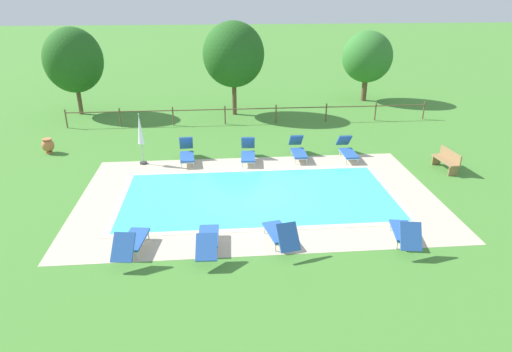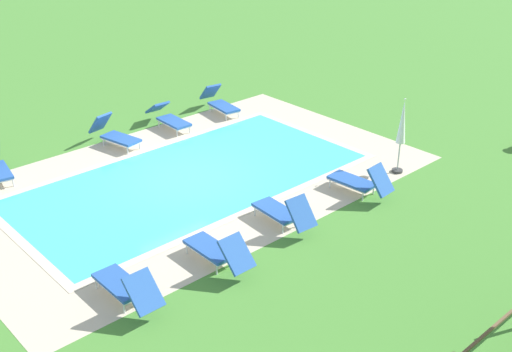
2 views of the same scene
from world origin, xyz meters
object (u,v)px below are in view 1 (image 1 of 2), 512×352
patio_umbrella_closed_row_west (140,132)px  wooden_bench_lawn_side (447,160)px  sun_lounger_south_far (248,153)px  tree_far_west (234,55)px  sun_lounger_south_mid (405,233)px  terracotta_urn_near_fence (48,145)px  sun_lounger_south_end (208,240)px  tree_west_mid (73,60)px  sun_lounger_north_far (298,150)px  tree_centre (367,57)px  sun_lounger_south_near_corner (187,153)px  sun_lounger_north_end (131,242)px  sun_lounger_north_near_steps (347,150)px  sun_lounger_north_mid (281,234)px

patio_umbrella_closed_row_west → wooden_bench_lawn_side: bearing=-8.2°
sun_lounger_south_far → tree_far_west: 8.62m
sun_lounger_south_mid → terracotta_urn_near_fence: 16.37m
wooden_bench_lawn_side → sun_lounger_south_mid: bearing=-125.9°
sun_lounger_south_end → tree_west_mid: bearing=115.9°
sun_lounger_south_mid → terracotta_urn_near_fence: (-13.45, 9.34, -0.02)m
sun_lounger_north_far → patio_umbrella_closed_row_west: size_ratio=0.84×
sun_lounger_south_far → sun_lounger_south_end: (-1.72, -7.29, -0.03)m
sun_lounger_north_far → tree_centre: (6.38, 10.58, 2.52)m
sun_lounger_south_near_corner → tree_far_west: size_ratio=0.34×
tree_far_west → tree_west_mid: bearing=174.4°
sun_lounger_north_end → sun_lounger_north_near_steps: bearing=40.7°
sun_lounger_south_end → tree_west_mid: size_ratio=0.40×
patio_umbrella_closed_row_west → tree_west_mid: (-4.96, 8.87, 1.77)m
patio_umbrella_closed_row_west → sun_lounger_north_mid: bearing=-55.0°
sun_lounger_north_far → tree_far_west: (-2.54, 7.78, 3.17)m
sun_lounger_north_mid → sun_lounger_north_end: (-4.39, -0.07, -0.01)m
sun_lounger_south_end → tree_far_west: 15.71m
wooden_bench_lawn_side → terracotta_urn_near_fence: bearing=168.2°
sun_lounger_north_near_steps → sun_lounger_south_mid: bearing=-92.5°
sun_lounger_north_end → tree_far_west: tree_far_west is taller
tree_far_west → tree_west_mid: 9.40m
sun_lounger_south_near_corner → wooden_bench_lawn_side: bearing=-10.3°
sun_lounger_north_end → tree_west_mid: size_ratio=0.39×
sun_lounger_south_near_corner → tree_west_mid: size_ratio=0.37×
sun_lounger_north_near_steps → wooden_bench_lawn_side: size_ratio=1.25×
sun_lounger_south_near_corner → sun_lounger_south_far: size_ratio=0.99×
sun_lounger_north_near_steps → tree_centre: bearing=69.0°
tree_west_mid → sun_lounger_south_near_corner: bearing=-51.8°
sun_lounger_south_mid → sun_lounger_north_mid: bearing=175.8°
sun_lounger_north_mid → sun_lounger_south_mid: (3.75, -0.27, 0.00)m
sun_lounger_south_near_corner → sun_lounger_north_end: bearing=-99.2°
sun_lounger_north_end → tree_far_west: 16.04m
wooden_bench_lawn_side → sun_lounger_north_far: bearing=161.4°
patio_umbrella_closed_row_west → tree_centre: tree_centre is taller
sun_lounger_north_near_steps → sun_lounger_north_mid: size_ratio=0.99×
sun_lounger_south_near_corner → patio_umbrella_closed_row_west: size_ratio=0.82×
sun_lounger_south_far → sun_lounger_south_end: sun_lounger_south_far is taller
sun_lounger_north_far → sun_lounger_south_end: bearing=-118.0°
sun_lounger_north_near_steps → terracotta_urn_near_fence: 13.89m
sun_lounger_north_mid → tree_centre: (8.22, 18.01, 2.51)m
wooden_bench_lawn_side → sun_lounger_south_far: bearing=167.8°
tree_west_mid → patio_umbrella_closed_row_west: bearing=-60.8°
sun_lounger_south_near_corner → sun_lounger_south_end: size_ratio=0.92×
tree_west_mid → tree_centre: (18.27, 1.88, -0.31)m
sun_lounger_south_end → tree_west_mid: tree_west_mid is taller
terracotta_urn_near_fence → tree_far_west: size_ratio=0.13×
terracotta_urn_near_fence → tree_centre: size_ratio=0.15×
sun_lounger_north_end → wooden_bench_lawn_side: 13.42m
patio_umbrella_closed_row_west → sun_lounger_south_mid: bearing=-40.5°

